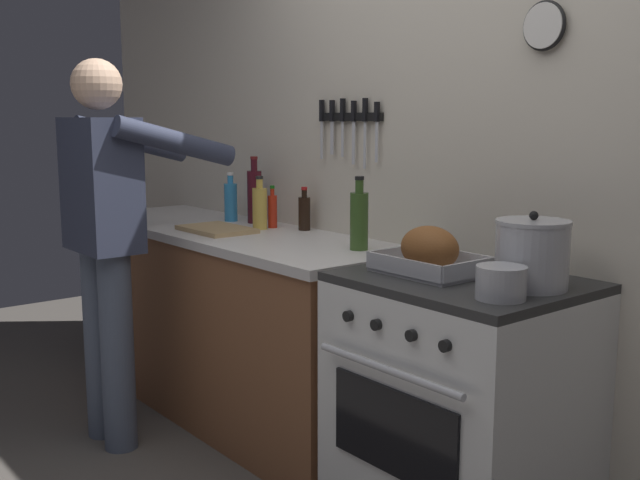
{
  "coord_description": "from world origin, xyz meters",
  "views": [
    {
      "loc": [
        1.81,
        -0.9,
        1.42
      ],
      "look_at": [
        -0.36,
        0.85,
        0.97
      ],
      "focal_mm": 42.37,
      "sensor_mm": 36.0,
      "label": 1
    }
  ],
  "objects_px": {
    "person_cook": "(108,228)",
    "bottle_dish_soap": "(231,201)",
    "saucepan": "(501,283)",
    "bottle_hot_sauce": "(272,210)",
    "stove": "(459,408)",
    "stock_pot": "(532,254)",
    "cutting_board": "(217,229)",
    "roasting_pan": "(429,253)",
    "bottle_cooking_oil": "(260,207)",
    "bottle_wine_red": "(254,195)",
    "bottle_soy_sauce": "(304,212)",
    "bottle_olive_oil": "(359,219)"
  },
  "relations": [
    {
      "from": "saucepan",
      "to": "bottle_hot_sauce",
      "type": "bearing_deg",
      "value": 168.62
    },
    {
      "from": "roasting_pan",
      "to": "cutting_board",
      "type": "height_order",
      "value": "roasting_pan"
    },
    {
      "from": "stove",
      "to": "bottle_wine_red",
      "type": "relative_size",
      "value": 2.73
    },
    {
      "from": "saucepan",
      "to": "bottle_soy_sauce",
      "type": "height_order",
      "value": "bottle_soy_sauce"
    },
    {
      "from": "stock_pot",
      "to": "bottle_wine_red",
      "type": "relative_size",
      "value": 0.73
    },
    {
      "from": "cutting_board",
      "to": "roasting_pan",
      "type": "bearing_deg",
      "value": 2.51
    },
    {
      "from": "bottle_hot_sauce",
      "to": "bottle_soy_sauce",
      "type": "distance_m",
      "value": 0.17
    },
    {
      "from": "cutting_board",
      "to": "bottle_cooking_oil",
      "type": "distance_m",
      "value": 0.23
    },
    {
      "from": "person_cook",
      "to": "saucepan",
      "type": "bearing_deg",
      "value": -65.26
    },
    {
      "from": "bottle_dish_soap",
      "to": "bottle_cooking_oil",
      "type": "bearing_deg",
      "value": -7.96
    },
    {
      "from": "person_cook",
      "to": "saucepan",
      "type": "distance_m",
      "value": 1.77
    },
    {
      "from": "bottle_hot_sauce",
      "to": "bottle_wine_red",
      "type": "relative_size",
      "value": 0.61
    },
    {
      "from": "roasting_pan",
      "to": "cutting_board",
      "type": "bearing_deg",
      "value": -177.49
    },
    {
      "from": "bottle_olive_oil",
      "to": "cutting_board",
      "type": "bearing_deg",
      "value": -166.72
    },
    {
      "from": "bottle_hot_sauce",
      "to": "stove",
      "type": "bearing_deg",
      "value": -7.52
    },
    {
      "from": "stove",
      "to": "bottle_olive_oil",
      "type": "relative_size",
      "value": 3.08
    },
    {
      "from": "saucepan",
      "to": "bottle_soy_sauce",
      "type": "relative_size",
      "value": 0.73
    },
    {
      "from": "stock_pot",
      "to": "saucepan",
      "type": "distance_m",
      "value": 0.2
    },
    {
      "from": "saucepan",
      "to": "bottle_hot_sauce",
      "type": "height_order",
      "value": "bottle_hot_sauce"
    },
    {
      "from": "bottle_cooking_oil",
      "to": "cutting_board",
      "type": "bearing_deg",
      "value": -108.85
    },
    {
      "from": "stove",
      "to": "person_cook",
      "type": "relative_size",
      "value": 0.54
    },
    {
      "from": "roasting_pan",
      "to": "saucepan",
      "type": "relative_size",
      "value": 2.4
    },
    {
      "from": "bottle_hot_sauce",
      "to": "bottle_dish_soap",
      "type": "xyz_separation_m",
      "value": [
        -0.32,
        -0.03,
        0.02
      ]
    },
    {
      "from": "saucepan",
      "to": "bottle_dish_soap",
      "type": "xyz_separation_m",
      "value": [
        -1.91,
        0.29,
        0.05
      ]
    },
    {
      "from": "bottle_cooking_oil",
      "to": "stove",
      "type": "bearing_deg",
      "value": -4.35
    },
    {
      "from": "stock_pot",
      "to": "saucepan",
      "type": "xyz_separation_m",
      "value": [
        0.03,
        -0.19,
        -0.06
      ]
    },
    {
      "from": "stove",
      "to": "bottle_olive_oil",
      "type": "xyz_separation_m",
      "value": [
        -0.61,
        0.09,
        0.57
      ]
    },
    {
      "from": "roasting_pan",
      "to": "saucepan",
      "type": "xyz_separation_m",
      "value": [
        0.38,
        -0.1,
        -0.02
      ]
    },
    {
      "from": "saucepan",
      "to": "bottle_hot_sauce",
      "type": "distance_m",
      "value": 1.62
    },
    {
      "from": "stove",
      "to": "saucepan",
      "type": "height_order",
      "value": "saucepan"
    },
    {
      "from": "saucepan",
      "to": "stove",
      "type": "bearing_deg",
      "value": 151.08
    },
    {
      "from": "roasting_pan",
      "to": "bottle_olive_oil",
      "type": "distance_m",
      "value": 0.51
    },
    {
      "from": "bottle_olive_oil",
      "to": "bottle_soy_sauce",
      "type": "bearing_deg",
      "value": 164.39
    },
    {
      "from": "cutting_board",
      "to": "bottle_cooking_oil",
      "type": "xyz_separation_m",
      "value": [
        0.07,
        0.2,
        0.09
      ]
    },
    {
      "from": "stove",
      "to": "bottle_wine_red",
      "type": "distance_m",
      "value": 1.64
    },
    {
      "from": "bottle_soy_sauce",
      "to": "bottle_cooking_oil",
      "type": "height_order",
      "value": "bottle_cooking_oil"
    },
    {
      "from": "cutting_board",
      "to": "bottle_cooking_oil",
      "type": "relative_size",
      "value": 1.44
    },
    {
      "from": "cutting_board",
      "to": "bottle_hot_sauce",
      "type": "distance_m",
      "value": 0.29
    },
    {
      "from": "bottle_wine_red",
      "to": "bottle_dish_soap",
      "type": "xyz_separation_m",
      "value": [
        -0.13,
        -0.05,
        -0.04
      ]
    },
    {
      "from": "person_cook",
      "to": "cutting_board",
      "type": "relative_size",
      "value": 4.61
    },
    {
      "from": "stock_pot",
      "to": "bottle_wine_red",
      "type": "height_order",
      "value": "bottle_wine_red"
    },
    {
      "from": "cutting_board",
      "to": "bottle_wine_red",
      "type": "relative_size",
      "value": 1.09
    },
    {
      "from": "stock_pot",
      "to": "bottle_hot_sauce",
      "type": "relative_size",
      "value": 1.19
    },
    {
      "from": "person_cook",
      "to": "bottle_cooking_oil",
      "type": "distance_m",
      "value": 0.71
    },
    {
      "from": "person_cook",
      "to": "bottle_dish_soap",
      "type": "relative_size",
      "value": 6.74
    },
    {
      "from": "roasting_pan",
      "to": "bottle_cooking_oil",
      "type": "xyz_separation_m",
      "value": [
        -1.21,
        0.14,
        0.03
      ]
    },
    {
      "from": "bottle_soy_sauce",
      "to": "cutting_board",
      "type": "bearing_deg",
      "value": -123.67
    },
    {
      "from": "bottle_wine_red",
      "to": "bottle_dish_soap",
      "type": "distance_m",
      "value": 0.15
    },
    {
      "from": "person_cook",
      "to": "bottle_cooking_oil",
      "type": "bearing_deg",
      "value": -0.75
    },
    {
      "from": "stove",
      "to": "saucepan",
      "type": "bearing_deg",
      "value": -28.92
    }
  ]
}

